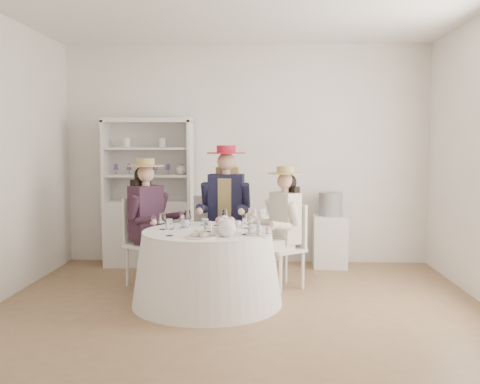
{
  "coord_description": "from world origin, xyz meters",
  "views": [
    {
      "loc": [
        0.19,
        -4.68,
        1.47
      ],
      "look_at": [
        0.0,
        0.1,
        1.05
      ],
      "focal_mm": 40.0,
      "sensor_mm": 36.0,
      "label": 1
    }
  ],
  "objects": [
    {
      "name": "ground",
      "position": [
        0.0,
        0.0,
        0.0
      ],
      "size": [
        4.5,
        4.5,
        0.0
      ],
      "primitive_type": "plane",
      "color": "brown",
      "rests_on": "ground"
    },
    {
      "name": "ceiling",
      "position": [
        0.0,
        0.0,
        2.7
      ],
      "size": [
        4.5,
        4.5,
        0.0
      ],
      "primitive_type": "plane",
      "rotation": [
        3.14,
        0.0,
        0.0
      ],
      "color": "white",
      "rests_on": "wall_back"
    },
    {
      "name": "wall_back",
      "position": [
        0.0,
        2.0,
        1.35
      ],
      "size": [
        4.5,
        0.0,
        4.5
      ],
      "primitive_type": "plane",
      "rotation": [
        1.57,
        0.0,
        0.0
      ],
      "color": "silver",
      "rests_on": "ground"
    },
    {
      "name": "wall_front",
      "position": [
        0.0,
        -2.0,
        1.35
      ],
      "size": [
        4.5,
        0.0,
        4.5
      ],
      "primitive_type": "plane",
      "rotation": [
        -1.57,
        0.0,
        0.0
      ],
      "color": "silver",
      "rests_on": "ground"
    },
    {
      "name": "tea_table",
      "position": [
        -0.31,
        0.18,
        0.34
      ],
      "size": [
        1.39,
        1.39,
        0.68
      ],
      "rotation": [
        0.0,
        0.0,
        -0.07
      ],
      "color": "white",
      "rests_on": "ground"
    },
    {
      "name": "hutch",
      "position": [
        -1.18,
        1.76,
        0.64
      ],
      "size": [
        1.1,
        0.5,
        1.79
      ],
      "rotation": [
        0.0,
        0.0,
        -0.1
      ],
      "color": "silver",
      "rests_on": "ground"
    },
    {
      "name": "side_table",
      "position": [
        1.02,
        1.75,
        0.31
      ],
      "size": [
        0.42,
        0.42,
        0.62
      ],
      "primitive_type": "cube",
      "rotation": [
        0.0,
        0.0,
        -0.04
      ],
      "color": "silver",
      "rests_on": "ground"
    },
    {
      "name": "hatbox",
      "position": [
        1.02,
        1.75,
        0.76
      ],
      "size": [
        0.32,
        0.32,
        0.28
      ],
      "primitive_type": "cylinder",
      "rotation": [
        0.0,
        0.0,
        0.13
      ],
      "color": "black",
      "rests_on": "side_table"
    },
    {
      "name": "guest_left",
      "position": [
        -0.99,
        0.8,
        0.75
      ],
      "size": [
        0.57,
        0.54,
        1.33
      ],
      "rotation": [
        0.0,
        0.0,
        0.96
      ],
      "color": "silver",
      "rests_on": "ground"
    },
    {
      "name": "guest_mid",
      "position": [
        -0.19,
        1.1,
        0.83
      ],
      "size": [
        0.54,
        0.56,
        1.47
      ],
      "rotation": [
        0.0,
        0.0,
        -0.11
      ],
      "color": "silver",
      "rests_on": "ground"
    },
    {
      "name": "guest_right",
      "position": [
        0.42,
        0.75,
        0.71
      ],
      "size": [
        0.54,
        0.51,
        1.26
      ],
      "rotation": [
        0.0,
        0.0,
        -0.96
      ],
      "color": "silver",
      "rests_on": "ground"
    },
    {
      "name": "spare_chair",
      "position": [
        -0.39,
        1.46,
        0.48
      ],
      "size": [
        0.48,
        0.48,
        0.89
      ],
      "rotation": [
        0.0,
        0.0,
        2.77
      ],
      "color": "silver",
      "rests_on": "ground"
    },
    {
      "name": "teacup_a",
      "position": [
        -0.53,
        0.32,
        0.72
      ],
      "size": [
        0.09,
        0.09,
        0.07
      ],
      "primitive_type": "imported",
      "rotation": [
        0.0,
        0.0,
        0.07
      ],
      "color": "white",
      "rests_on": "tea_table"
    },
    {
      "name": "teacup_b",
      "position": [
        -0.36,
        0.48,
        0.71
      ],
      "size": [
        0.07,
        0.07,
        0.06
      ],
      "primitive_type": "imported",
      "rotation": [
        0.0,
        0.0,
        0.14
      ],
      "color": "white",
      "rests_on": "tea_table"
    },
    {
      "name": "teacup_c",
      "position": [
        -0.04,
        0.26,
        0.72
      ],
      "size": [
        0.12,
        0.12,
        0.07
      ],
      "primitive_type": "imported",
      "rotation": [
        0.0,
        0.0,
        0.27
      ],
      "color": "white",
      "rests_on": "tea_table"
    },
    {
      "name": "flower_bowl",
      "position": [
        -0.12,
        0.19,
        0.71
      ],
      "size": [
        0.21,
        0.21,
        0.05
      ],
      "primitive_type": "imported",
      "rotation": [
        0.0,
        0.0,
        0.07
      ],
      "color": "white",
      "rests_on": "tea_table"
    },
    {
      "name": "flower_arrangement",
      "position": [
        -0.12,
        0.09,
        0.78
      ],
      "size": [
        0.19,
        0.19,
        0.07
      ],
      "rotation": [
        0.0,
        0.0,
        0.31
      ],
      "color": "#D1688C",
      "rests_on": "tea_table"
    },
    {
      "name": "table_teapot",
      "position": [
        -0.1,
        -0.13,
        0.76
      ],
      "size": [
        0.23,
        0.16,
        0.17
      ],
      "rotation": [
        0.0,
        0.0,
        -0.31
      ],
      "color": "white",
      "rests_on": "tea_table"
    },
    {
      "name": "sandwich_plate",
      "position": [
        -0.32,
        -0.18,
        0.7
      ],
      "size": [
        0.27,
        0.27,
        0.06
      ],
      "rotation": [
        0.0,
        0.0,
        0.07
      ],
      "color": "white",
      "rests_on": "tea_table"
    },
    {
      "name": "cupcake_stand",
      "position": [
        0.17,
        -0.02,
        0.77
      ],
      "size": [
        0.24,
        0.24,
        0.22
      ],
      "rotation": [
        0.0,
        0.0,
        -0.1
      ],
      "color": "white",
      "rests_on": "tea_table"
    },
    {
      "name": "stemware_set",
      "position": [
        -0.31,
        0.18,
        0.76
      ],
      "size": [
        0.9,
        0.9,
        0.15
      ],
      "color": "white",
      "rests_on": "tea_table"
    }
  ]
}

